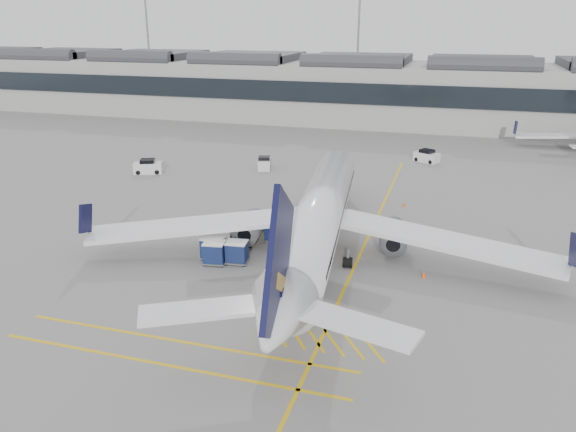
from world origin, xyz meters
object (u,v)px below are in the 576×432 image
(baggage_cart_a, at_px, (237,252))
(pushback_tug, at_px, (247,235))
(ramp_agent_a, at_px, (310,248))
(belt_loader, at_px, (303,238))
(airliner_main, at_px, (318,219))
(ramp_agent_b, at_px, (279,230))

(baggage_cart_a, bearing_deg, pushback_tug, 94.10)
(ramp_agent_a, bearing_deg, belt_loader, 71.71)
(airliner_main, height_order, ramp_agent_a, airliner_main)
(baggage_cart_a, xyz_separation_m, ramp_agent_a, (5.42, 2.78, -0.16))
(airliner_main, relative_size, belt_loader, 8.52)
(ramp_agent_a, bearing_deg, airliner_main, 7.61)
(ramp_agent_b, distance_m, pushback_tug, 2.88)
(belt_loader, xyz_separation_m, baggage_cart_a, (-4.10, -5.50, 0.42))
(baggage_cart_a, bearing_deg, airliner_main, 23.49)
(belt_loader, height_order, ramp_agent_b, belt_loader)
(ramp_agent_b, relative_size, pushback_tug, 0.61)
(belt_loader, height_order, ramp_agent_a, belt_loader)
(belt_loader, distance_m, ramp_agent_a, 3.03)
(airliner_main, distance_m, baggage_cart_a, 7.21)
(belt_loader, relative_size, ramp_agent_a, 2.93)
(ramp_agent_b, xyz_separation_m, pushback_tug, (-2.56, -1.30, -0.27))
(baggage_cart_a, bearing_deg, ramp_agent_b, 66.91)
(baggage_cart_a, relative_size, ramp_agent_a, 1.15)
(pushback_tug, bearing_deg, belt_loader, 34.58)
(ramp_agent_a, xyz_separation_m, ramp_agent_b, (-3.70, 2.99, 0.10))
(belt_loader, height_order, baggage_cart_a, belt_loader)
(baggage_cart_a, height_order, pushback_tug, baggage_cart_a)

